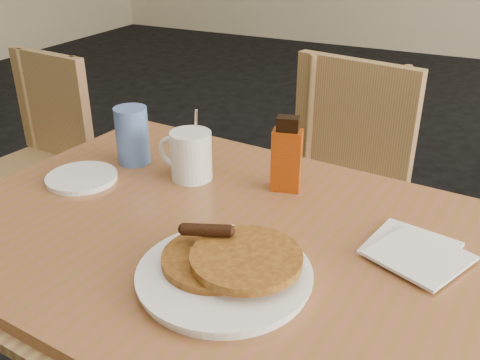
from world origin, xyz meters
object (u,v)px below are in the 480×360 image
pancake_plate (226,269)px  coffee_mug (190,154)px  chair_main_far (340,181)px  main_table (236,252)px  chair_wall_extra (42,145)px  blue_tumbler (132,136)px  syrup_bottle (287,157)px

pancake_plate → coffee_mug: (-0.25, 0.30, 0.04)m
chair_main_far → coffee_mug: size_ratio=5.18×
chair_main_far → pancake_plate: 0.89m
main_table → chair_wall_extra: (-1.14, 0.60, -0.22)m
chair_main_far → pancake_plate: chair_main_far is taller
coffee_mug → blue_tumbler: size_ratio=1.27×
coffee_mug → main_table: bearing=-49.4°
main_table → blue_tumbler: size_ratio=9.19×
chair_main_far → main_table: bearing=-78.9°
chair_main_far → syrup_bottle: size_ratio=5.42×
pancake_plate → chair_wall_extra: bearing=148.4°
chair_main_far → blue_tumbler: bearing=-112.3°
pancake_plate → blue_tumbler: blue_tumbler is taller
main_table → pancake_plate: pancake_plate is taller
pancake_plate → blue_tumbler: (-0.41, 0.31, 0.05)m
chair_wall_extra → pancake_plate: size_ratio=2.88×
main_table → blue_tumbler: bearing=153.8°
pancake_plate → main_table: bearing=110.1°
syrup_bottle → blue_tumbler: bearing=170.7°
syrup_bottle → coffee_mug: bearing=177.6°
chair_main_far → blue_tumbler: (-0.36, -0.55, 0.28)m
syrup_bottle → blue_tumbler: syrup_bottle is taller
main_table → chair_main_far: bearing=90.1°
main_table → chair_main_far: (-0.00, 0.73, -0.17)m
pancake_plate → blue_tumbler: bearing=143.1°
main_table → syrup_bottle: 0.24m
pancake_plate → coffee_mug: bearing=129.8°
chair_main_far → chair_wall_extra: bearing=-162.6°
chair_wall_extra → syrup_bottle: (1.16, -0.39, 0.34)m
blue_tumbler → main_table: bearing=-26.2°
chair_main_far → coffee_mug: bearing=-98.2°
coffee_mug → syrup_bottle: coffee_mug is taller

